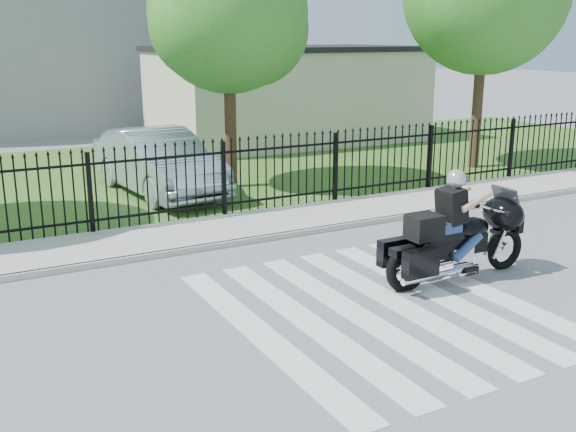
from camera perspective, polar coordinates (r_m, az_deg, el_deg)
name	(u,v)px	position (r m, az deg, el deg)	size (l,w,h in m)	color
ground	(377,308)	(10.65, 7.52, -7.76)	(120.00, 120.00, 0.00)	slate
crosswalk	(377,308)	(10.65, 7.52, -7.73)	(5.00, 5.50, 0.01)	silver
sidewalk	(243,227)	(14.73, -3.86, -0.92)	(40.00, 2.00, 0.12)	#ADAAA3
curb	(263,239)	(13.87, -2.14, -1.92)	(40.00, 0.12, 0.12)	#ADAAA3
grass_strip	(148,173)	(21.15, -11.79, 3.57)	(40.00, 12.00, 0.02)	#2E5C1F
iron_fence	(224,181)	(15.42, -5.46, 3.00)	(26.00, 0.04, 1.80)	black
tree_mid	(228,13)	(18.44, -5.10, 16.74)	(4.20, 4.20, 6.78)	#382316
building_low	(287,96)	(27.24, -0.11, 10.09)	(10.00, 6.00, 3.50)	beige
building_low_roof	(287,49)	(27.14, -0.11, 13.99)	(10.20, 6.20, 0.20)	black
motorcycle_rider	(455,234)	(11.85, 13.99, -1.52)	(3.02, 0.89, 2.00)	black
parked_car	(158,162)	(18.16, -10.91, 4.52)	(1.80, 5.17, 1.70)	#90A7B6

